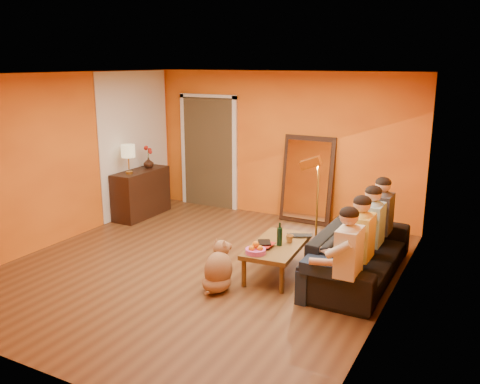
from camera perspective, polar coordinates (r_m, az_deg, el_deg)
The scene contains 27 objects.
room_shell at distance 7.01m, azimuth -3.03°, elevation 2.47°, with size 5.00×5.50×2.60m.
white_accent at distance 9.54m, azimuth -11.67°, elevation 5.40°, with size 0.02×1.90×2.58m, color white.
doorway_recess at distance 9.89m, azimuth -3.18°, elevation 4.52°, with size 1.06×0.30×2.10m, color #3F2D19.
door_jamb_left at distance 10.09m, azimuth -6.31°, elevation 4.65°, with size 0.08×0.06×2.20m, color white.
door_jamb_right at distance 9.51m, azimuth -0.59°, elevation 4.14°, with size 0.08×0.06×2.20m, color white.
door_header at distance 9.66m, azimuth -3.64°, elevation 10.67°, with size 1.22×0.06×0.08m, color white.
mirror_frame at distance 8.89m, azimuth 7.58°, elevation 1.38°, with size 0.92×0.06×1.52m, color black.
mirror_glass at distance 8.86m, azimuth 7.49°, elevation 1.33°, with size 0.78×0.02×1.36m, color white.
sideboard at distance 9.41m, azimuth -11.02°, elevation -0.14°, with size 0.44×1.18×0.85m, color black.
table_lamp at distance 9.04m, azimuth -12.41°, elevation 3.61°, with size 0.24×0.24×0.51m, color beige, non-canonical shape.
sofa at distance 6.85m, azimuth 13.24°, elevation -6.64°, with size 0.89×2.27×0.66m, color black.
coffee_table at distance 6.83m, azimuth 4.19°, elevation -7.45°, with size 0.62×1.22×0.42m, color brown, non-canonical shape.
floor_lamp at distance 7.27m, azimuth 8.63°, elevation -1.95°, with size 0.30×0.24×1.44m, color gold, non-canonical shape.
dog at distance 6.31m, azimuth -2.43°, elevation -8.29°, with size 0.34×0.53×0.63m, color #AC794D, non-canonical shape.
person_far_left at distance 5.82m, azimuth 12.08°, elevation -7.49°, with size 0.70×0.44×1.22m, color silver, non-canonical shape.
person_mid_left at distance 6.32m, azimuth 13.47°, elevation -5.79°, with size 0.70×0.44×1.22m, color gold, non-canonical shape.
person_mid_right at distance 6.82m, azimuth 14.65°, elevation -4.33°, with size 0.70×0.44×1.22m, color #8EBCDB, non-canonical shape.
person_far_right at distance 7.34m, azimuth 15.67°, elevation -3.08°, with size 0.70×0.44×1.22m, color #39383E, non-canonical shape.
fruit_bowl at distance 6.38m, azimuth 1.77°, elevation -6.22°, with size 0.26×0.26×0.16m, color #D94CA6, non-canonical shape.
wine_bottle at distance 6.64m, azimuth 4.47°, elevation -4.74°, with size 0.07×0.07×0.31m, color black.
tumbler at distance 6.80m, azimuth 5.57°, elevation -5.24°, with size 0.11×0.11×0.10m, color #B27F3F.
laptop at distance 6.99m, azimuth 6.74°, elevation -5.02°, with size 0.34×0.22×0.03m, color black.
book_lower at distance 6.65m, azimuth 2.10°, elevation -5.99°, with size 0.17×0.23×0.02m, color black.
book_mid at distance 6.65m, azimuth 2.22°, elevation -5.82°, with size 0.18×0.24×0.02m, color #AC1B13.
book_upper at distance 6.63m, azimuth 2.06°, elevation -5.70°, with size 0.16×0.21×0.02m, color black.
vase at distance 9.49m, azimuth -10.23°, elevation 3.25°, with size 0.19×0.19×0.19m, color black.
flowers at distance 9.44m, azimuth -10.29°, elevation 4.64°, with size 0.17×0.17×0.42m, color #AC1B13, non-canonical shape.
Camera 1 is at (3.53, -5.51, 2.75)m, focal length 38.00 mm.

